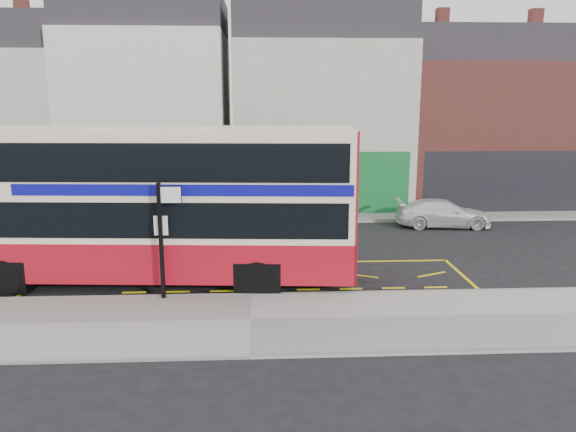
{
  "coord_description": "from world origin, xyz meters",
  "views": [
    {
      "loc": [
        0.28,
        -16.11,
        5.88
      ],
      "look_at": [
        1.19,
        2.0,
        1.98
      ],
      "focal_mm": 35.0,
      "sensor_mm": 36.0,
      "label": 1
    }
  ],
  "objects": [
    {
      "name": "terrace_left",
      "position": [
        -5.5,
        14.99,
        5.32
      ],
      "size": [
        8.0,
        8.01,
        11.8
      ],
      "color": "silver",
      "rests_on": "ground"
    },
    {
      "name": "double_decker_bus",
      "position": [
        -2.93,
        1.27,
        2.59
      ],
      "size": [
        12.48,
        3.69,
        4.92
      ],
      "rotation": [
        0.0,
        0.0,
        -0.07
      ],
      "color": "#FBE6BF",
      "rests_on": "ground"
    },
    {
      "name": "terrace_right",
      "position": [
        12.5,
        14.99,
        4.57
      ],
      "size": [
        9.0,
        8.01,
        10.3
      ],
      "color": "#9E483F",
      "rests_on": "ground"
    },
    {
      "name": "car_white",
      "position": [
        8.6,
        8.52,
        0.62
      ],
      "size": [
        4.4,
        2.07,
        1.24
      ],
      "primitive_type": "imported",
      "rotation": [
        0.0,
        0.0,
        1.49
      ],
      "color": "white",
      "rests_on": "ground"
    },
    {
      "name": "kerb",
      "position": [
        0.0,
        -0.38,
        0.07
      ],
      "size": [
        40.0,
        0.15,
        0.15
      ],
      "primitive_type": "cube",
      "color": "gray",
      "rests_on": "ground"
    },
    {
      "name": "bus_stop_post",
      "position": [
        -2.48,
        -0.57,
        2.14
      ],
      "size": [
        0.83,
        0.15,
        3.36
      ],
      "rotation": [
        0.0,
        0.0,
        -0.05
      ],
      "color": "black",
      "rests_on": "pavement"
    },
    {
      "name": "far_pavement",
      "position": [
        0.0,
        11.0,
        0.07
      ],
      "size": [
        50.0,
        3.0,
        0.15
      ],
      "primitive_type": "cube",
      "color": "#9F9D97",
      "rests_on": "ground"
    },
    {
      "name": "ground",
      "position": [
        0.0,
        0.0,
        0.0
      ],
      "size": [
        120.0,
        120.0,
        0.0
      ],
      "primitive_type": "plane",
      "color": "black",
      "rests_on": "ground"
    },
    {
      "name": "car_silver",
      "position": [
        -11.06,
        9.12,
        0.61
      ],
      "size": [
        3.61,
        1.53,
        1.22
      ],
      "primitive_type": "imported",
      "rotation": [
        0.0,
        0.0,
        1.6
      ],
      "color": "#A5A5A9",
      "rests_on": "ground"
    },
    {
      "name": "car_grey",
      "position": [
        -3.82,
        9.66,
        0.67
      ],
      "size": [
        4.23,
        2.06,
        1.33
      ],
      "primitive_type": "imported",
      "rotation": [
        0.0,
        0.0,
        1.74
      ],
      "color": "#494D52",
      "rests_on": "ground"
    },
    {
      "name": "pavement",
      "position": [
        0.0,
        -2.3,
        0.07
      ],
      "size": [
        40.0,
        4.0,
        0.15
      ],
      "primitive_type": "cube",
      "color": "#9F9D97",
      "rests_on": "ground"
    },
    {
      "name": "terrace_green_shop",
      "position": [
        3.5,
        14.99,
        5.07
      ],
      "size": [
        9.0,
        8.01,
        11.3
      ],
      "color": "beige",
      "rests_on": "ground"
    },
    {
      "name": "street_tree_right",
      "position": [
        3.93,
        12.42,
        3.77
      ],
      "size": [
        2.56,
        2.56,
        5.53
      ],
      "color": "black",
      "rests_on": "ground"
    },
    {
      "name": "road_markings",
      "position": [
        0.0,
        1.6,
        0.01
      ],
      "size": [
        14.0,
        3.4,
        0.01
      ],
      "primitive_type": null,
      "color": "#D6CA0B",
      "rests_on": "ground"
    },
    {
      "name": "terrace_far_left",
      "position": [
        -13.5,
        14.99,
        4.82
      ],
      "size": [
        8.0,
        8.01,
        10.8
      ],
      "color": "beige",
      "rests_on": "ground"
    }
  ]
}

